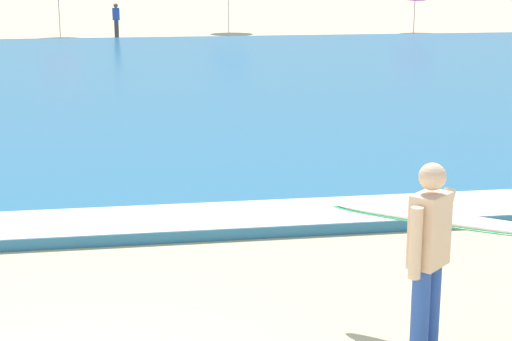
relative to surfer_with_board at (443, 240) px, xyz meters
The scene contains 4 objects.
sea 17.61m from the surfer_with_board, 100.47° to the left, with size 120.00×28.00×0.14m, color teal.
surf_foam 5.12m from the surfer_with_board, 129.37° to the left, with size 120.00×1.17×0.01m, color white.
surfer_with_board is the anchor object (origin of this frame).
beachgoer_near_row_left 32.18m from the surfer_with_board, 94.82° to the left, with size 0.32×0.20×1.58m.
Camera 1 is at (0.63, -5.27, 3.23)m, focal length 58.68 mm.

